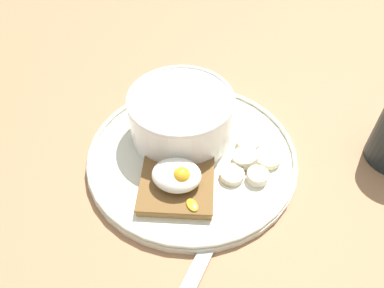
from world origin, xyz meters
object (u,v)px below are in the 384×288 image
(oatmeal_bowl, at_px, (181,116))
(poached_egg, at_px, (177,175))
(banana_slice_right, at_px, (257,176))
(banana_slice_front, at_px, (246,159))
(banana_slice_left, at_px, (268,158))
(banana_slice_inner, at_px, (232,175))
(toast_slice, at_px, (177,184))
(banana_slice_back, at_px, (248,143))

(oatmeal_bowl, relative_size, poached_egg, 2.11)
(oatmeal_bowl, height_order, banana_slice_right, oatmeal_bowl)
(poached_egg, bearing_deg, banana_slice_right, 18.95)
(oatmeal_bowl, bearing_deg, banana_slice_front, -21.15)
(banana_slice_left, bearing_deg, banana_slice_inner, -139.15)
(banana_slice_left, relative_size, banana_slice_inner, 1.17)
(poached_egg, bearing_deg, oatmeal_bowl, 99.12)
(banana_slice_right, bearing_deg, toast_slice, -161.66)
(banana_slice_back, distance_m, banana_slice_right, 0.06)
(banana_slice_front, distance_m, banana_slice_left, 0.03)
(banana_slice_front, bearing_deg, poached_egg, -143.71)
(toast_slice, relative_size, banana_slice_left, 2.07)
(banana_slice_front, xyz_separation_m, banana_slice_inner, (-0.01, -0.03, -0.00))
(banana_slice_left, bearing_deg, oatmeal_bowl, 167.58)
(banana_slice_back, xyz_separation_m, banana_slice_inner, (-0.02, -0.06, -0.00))
(oatmeal_bowl, height_order, toast_slice, oatmeal_bowl)
(banana_slice_back, xyz_separation_m, banana_slice_right, (0.02, -0.06, 0.00))
(banana_slice_front, bearing_deg, banana_slice_left, 18.17)
(poached_egg, relative_size, banana_slice_inner, 1.60)
(oatmeal_bowl, xyz_separation_m, banana_slice_front, (0.09, -0.04, -0.03))
(oatmeal_bowl, distance_m, banana_slice_left, 0.13)
(toast_slice, height_order, banana_slice_back, toast_slice)
(oatmeal_bowl, bearing_deg, poached_egg, -80.88)
(banana_slice_front, height_order, banana_slice_inner, banana_slice_front)
(toast_slice, xyz_separation_m, banana_slice_front, (0.08, 0.06, 0.00))
(poached_egg, relative_size, banana_slice_right, 1.77)
(oatmeal_bowl, height_order, banana_slice_front, oatmeal_bowl)
(poached_egg, relative_size, banana_slice_back, 1.62)
(banana_slice_back, relative_size, banana_slice_right, 1.10)
(banana_slice_back, relative_size, banana_slice_inner, 0.99)
(toast_slice, xyz_separation_m, banana_slice_back, (0.08, 0.09, -0.00))
(banana_slice_left, distance_m, banana_slice_inner, 0.06)
(oatmeal_bowl, relative_size, banana_slice_front, 3.30)
(oatmeal_bowl, bearing_deg, toast_slice, -81.24)
(oatmeal_bowl, distance_m, banana_slice_back, 0.10)
(banana_slice_inner, bearing_deg, oatmeal_bowl, 141.16)
(banana_slice_left, bearing_deg, banana_slice_right, -107.94)
(banana_slice_left, bearing_deg, toast_slice, -148.46)
(poached_egg, xyz_separation_m, banana_slice_back, (0.08, 0.09, -0.02))
(banana_slice_front, distance_m, banana_slice_back, 0.03)
(poached_egg, height_order, banana_slice_front, poached_egg)
(toast_slice, relative_size, banana_slice_right, 2.68)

